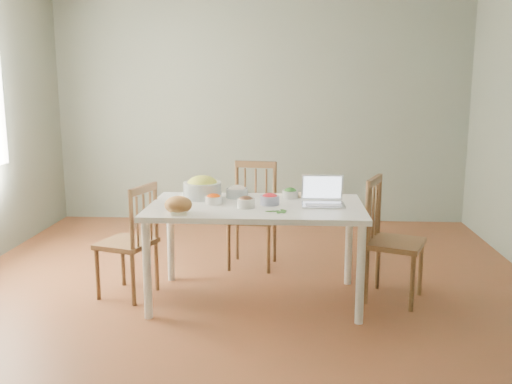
# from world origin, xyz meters

# --- Properties ---
(floor) EXTENTS (5.00, 5.00, 0.00)m
(floor) POSITION_xyz_m (0.00, 0.00, 0.00)
(floor) COLOR brown
(floor) RESTS_ON ground
(wall_back) EXTENTS (5.00, 0.00, 2.70)m
(wall_back) POSITION_xyz_m (0.00, 2.50, 1.35)
(wall_back) COLOR gray
(wall_back) RESTS_ON ground
(wall_front) EXTENTS (5.00, 0.00, 2.70)m
(wall_front) POSITION_xyz_m (0.00, -2.50, 1.35)
(wall_front) COLOR gray
(wall_front) RESTS_ON ground
(dining_table) EXTENTS (1.65, 0.93, 0.77)m
(dining_table) POSITION_xyz_m (0.11, -0.16, 0.39)
(dining_table) COLOR white
(dining_table) RESTS_ON floor
(chair_far) EXTENTS (0.48, 0.46, 0.97)m
(chair_far) POSITION_xyz_m (0.02, 0.67, 0.48)
(chair_far) COLOR brown
(chair_far) RESTS_ON floor
(chair_left) EXTENTS (0.49, 0.50, 0.91)m
(chair_left) POSITION_xyz_m (-0.93, -0.12, 0.46)
(chair_left) COLOR brown
(chair_left) RESTS_ON floor
(chair_right) EXTENTS (0.54, 0.55, 0.97)m
(chair_right) POSITION_xyz_m (1.20, -0.09, 0.49)
(chair_right) COLOR brown
(chair_right) RESTS_ON floor
(bread_boule) EXTENTS (0.25, 0.25, 0.13)m
(bread_boule) POSITION_xyz_m (-0.43, -0.50, 0.84)
(bread_boule) COLOR #9F673D
(bread_boule) RESTS_ON dining_table
(butter_stick) EXTENTS (0.11, 0.05, 0.03)m
(butter_stick) POSITION_xyz_m (-0.41, -0.55, 0.79)
(butter_stick) COLOR #FFF8C9
(butter_stick) RESTS_ON dining_table
(bowl_squash) EXTENTS (0.34, 0.34, 0.18)m
(bowl_squash) POSITION_xyz_m (-0.34, 0.05, 0.86)
(bowl_squash) COLOR #EDF14B
(bowl_squash) RESTS_ON dining_table
(bowl_carrot) EXTENTS (0.15, 0.15, 0.08)m
(bowl_carrot) POSITION_xyz_m (-0.22, -0.15, 0.81)
(bowl_carrot) COLOR #FA6200
(bowl_carrot) RESTS_ON dining_table
(bowl_onion) EXTENTS (0.24, 0.24, 0.10)m
(bowl_onion) POSITION_xyz_m (-0.06, 0.11, 0.82)
(bowl_onion) COLOR beige
(bowl_onion) RESTS_ON dining_table
(bowl_mushroom) EXTENTS (0.17, 0.17, 0.09)m
(bowl_mushroom) POSITION_xyz_m (0.04, -0.27, 0.82)
(bowl_mushroom) COLOR black
(bowl_mushroom) RESTS_ON dining_table
(bowl_redpep) EXTENTS (0.17, 0.17, 0.09)m
(bowl_redpep) POSITION_xyz_m (0.22, -0.15, 0.82)
(bowl_redpep) COLOR red
(bowl_redpep) RESTS_ON dining_table
(bowl_broccoli) EXTENTS (0.16, 0.16, 0.08)m
(bowl_broccoli) POSITION_xyz_m (0.37, 0.11, 0.81)
(bowl_broccoli) COLOR #16460F
(bowl_broccoli) RESTS_ON dining_table
(flatbread) EXTENTS (0.25, 0.25, 0.02)m
(flatbread) POSITION_xyz_m (0.47, 0.20, 0.78)
(flatbread) COLOR beige
(flatbread) RESTS_ON dining_table
(basil_bunch) EXTENTS (0.18, 0.18, 0.02)m
(basil_bunch) POSITION_xyz_m (0.27, -0.39, 0.78)
(basil_bunch) COLOR #315B24
(basil_bunch) RESTS_ON dining_table
(laptop) EXTENTS (0.33, 0.29, 0.22)m
(laptop) POSITION_xyz_m (0.62, -0.17, 0.88)
(laptop) COLOR silver
(laptop) RESTS_ON dining_table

